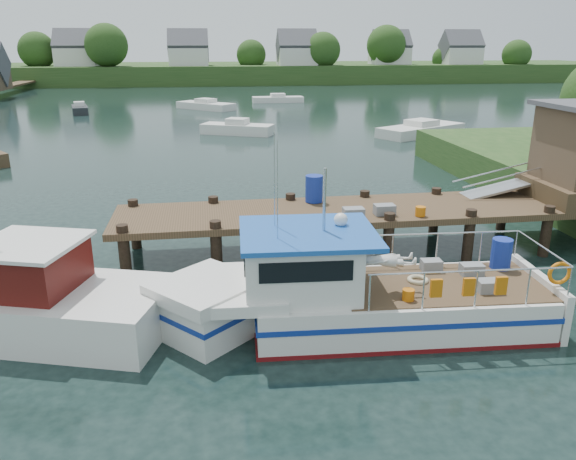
{
  "coord_description": "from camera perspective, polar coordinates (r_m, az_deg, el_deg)",
  "views": [
    {
      "loc": [
        -3.19,
        -16.16,
        6.25
      ],
      "look_at": [
        -1.0,
        -1.5,
        1.3
      ],
      "focal_mm": 35.0,
      "sensor_mm": 36.0,
      "label": 1
    }
  ],
  "objects": [
    {
      "name": "ground_plane",
      "position": [
        17.62,
        2.5,
        -2.33
      ],
      "size": [
        160.0,
        160.0,
        0.0
      ],
      "primitive_type": "plane",
      "color": "black"
    },
    {
      "name": "far_shore",
      "position": [
        98.67,
        -6.9,
        15.92
      ],
      "size": [
        140.0,
        42.55,
        9.22
      ],
      "color": "#2E4C1F",
      "rests_on": "ground"
    },
    {
      "name": "dock",
      "position": [
        19.28,
        22.04,
        5.11
      ],
      "size": [
        16.6,
        3.0,
        4.78
      ],
      "color": "#4A3623",
      "rests_on": "ground"
    },
    {
      "name": "lobster_boat",
      "position": [
        12.89,
        6.3,
        -6.62
      ],
      "size": [
        9.36,
        3.15,
        4.47
      ],
      "rotation": [
        0.0,
        0.0,
        -0.06
      ],
      "color": "silver",
      "rests_on": "ground"
    },
    {
      "name": "moored_far",
      "position": [
        63.95,
        -1.04,
        13.17
      ],
      "size": [
        5.62,
        1.97,
        0.95
      ],
      "rotation": [
        0.0,
        0.0,
        0.25
      ],
      "color": "silver",
      "rests_on": "ground"
    },
    {
      "name": "moored_b",
      "position": [
        41.16,
        -5.16,
        10.25
      ],
      "size": [
        5.4,
        3.73,
        1.14
      ],
      "rotation": [
        0.0,
        0.0,
        0.18
      ],
      "color": "silver",
      "rests_on": "ground"
    },
    {
      "name": "moored_c",
      "position": [
        41.62,
        13.37,
        9.91
      ],
      "size": [
        7.26,
        5.51,
        1.1
      ],
      "rotation": [
        0.0,
        0.0,
        0.34
      ],
      "color": "silver",
      "rests_on": "ground"
    },
    {
      "name": "moored_d",
      "position": [
        57.52,
        -8.35,
        12.42
      ],
      "size": [
        5.92,
        5.79,
        1.05
      ],
      "rotation": [
        0.0,
        0.0,
        0.28
      ],
      "color": "silver",
      "rests_on": "ground"
    },
    {
      "name": "moored_e",
      "position": [
        56.96,
        -20.4,
        11.44
      ],
      "size": [
        2.18,
        4.1,
        1.08
      ],
      "rotation": [
        0.0,
        0.0,
        0.4
      ],
      "color": "black",
      "rests_on": "ground"
    }
  ]
}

